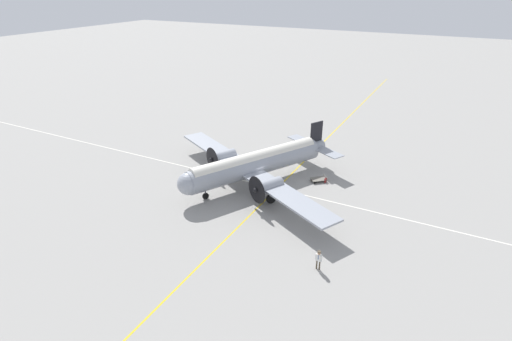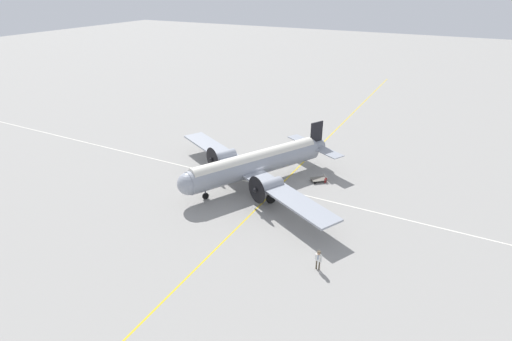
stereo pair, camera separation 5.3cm
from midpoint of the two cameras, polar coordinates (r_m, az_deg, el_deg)
ground_plane at (r=44.62m, az=-0.03°, el=-1.82°), size 300.00×300.00×0.00m
apron_line_eastwest at (r=43.61m, az=3.00°, el=-2.54°), size 120.00×0.16×0.01m
apron_line_northsouth at (r=44.56m, az=-0.07°, el=-1.85°), size 0.16×120.00×0.01m
airliner_main at (r=43.35m, az=-0.45°, el=0.91°), size 18.52×24.39×5.51m
crew_foreground at (r=32.00m, az=8.89°, el=-12.25°), size 0.31×0.58×1.71m
suitcase_near_door at (r=45.40m, az=9.87°, el=-1.39°), size 0.42×0.18×0.50m
baggage_cart at (r=45.46m, az=8.91°, el=-1.22°), size 1.95×2.01×0.56m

